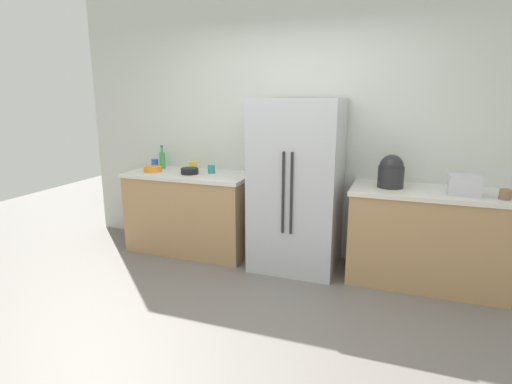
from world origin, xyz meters
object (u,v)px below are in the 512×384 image
rice_cooker (391,172)px  cup_c (155,163)px  cup_d (193,166)px  bowl_b (190,171)px  refrigerator (297,186)px  toaster (464,185)px  cup_a (211,169)px  bowl_a (153,169)px  bottle_a (162,160)px  cup_b (505,194)px

rice_cooker → cup_c: rice_cooker is taller
rice_cooker → cup_d: bearing=176.3°
cup_d → bowl_b: bearing=-71.4°
rice_cooker → bowl_b: 2.09m
refrigerator → cup_d: 1.29m
toaster → rice_cooker: bearing=170.5°
rice_cooker → toaster: bearing=-9.5°
refrigerator → cup_a: (-1.00, 0.11, 0.09)m
refrigerator → bowl_a: refrigerator is taller
bottle_a → cup_b: size_ratio=2.81×
rice_cooker → cup_d: 2.16m
cup_a → bowl_a: (-0.66, -0.14, -0.02)m
bottle_a → cup_b: bearing=-4.9°
bottle_a → bowl_b: bearing=-23.0°
cup_a → bowl_b: (-0.21, -0.12, -0.01)m
cup_d → bowl_a: size_ratio=0.52×
cup_a → cup_c: cup_c is taller
bowl_b → cup_c: bearing=159.7°
rice_cooker → bottle_a: size_ratio=1.14×
toaster → bowl_a: size_ratio=1.29×
bowl_b → cup_a: bearing=30.2°
cup_b → cup_c: cup_c is taller
toaster → bowl_b: toaster is taller
bottle_a → bowl_b: bottle_a is taller
cup_c → bowl_b: bearing=-20.3°
refrigerator → cup_a: bearing=173.8°
rice_cooker → bowl_b: size_ratio=1.60×
bowl_a → bottle_a: bearing=93.4°
bowl_a → bowl_b: 0.46m
toaster → cup_d: bearing=175.0°
refrigerator → rice_cooker: bearing=2.6°
toaster → bowl_a: bearing=179.5°
rice_cooker → cup_b: bearing=-9.4°
toaster → bowl_b: size_ratio=1.34×
rice_cooker → bottle_a: rice_cooker is taller
refrigerator → cup_b: (1.80, -0.11, 0.08)m
refrigerator → cup_a: size_ratio=19.17×
bottle_a → cup_c: (-0.12, 0.02, -0.05)m
cup_b → cup_c: bearing=175.0°
refrigerator → bowl_a: (-1.66, -0.03, 0.07)m
cup_b → cup_c: (-3.59, 0.32, 0.01)m
bottle_a → cup_b: (3.47, -0.30, -0.06)m
rice_cooker → cup_a: size_ratio=3.44×
cup_a → bowl_b: bearing=-149.8°
refrigerator → rice_cooker: 0.91m
refrigerator → cup_d: refrigerator is taller
toaster → cup_b: (0.30, -0.05, -0.05)m
cup_d → cup_b: bearing=-5.4°
rice_cooker → cup_b: (0.91, -0.15, -0.11)m
refrigerator → cup_b: refrigerator is taller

